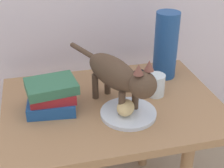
# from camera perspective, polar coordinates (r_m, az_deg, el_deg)

# --- Properties ---
(side_table) EXTENTS (0.80, 0.58, 0.54)m
(side_table) POSITION_cam_1_polar(r_m,az_deg,el_deg) (1.26, 0.00, -6.18)
(side_table) COLOR #9E724C
(side_table) RESTS_ON ground
(plate) EXTENTS (0.20, 0.20, 0.01)m
(plate) POSITION_cam_1_polar(r_m,az_deg,el_deg) (1.15, 2.87, -5.11)
(plate) COLOR silver
(plate) RESTS_ON side_table
(bread_roll) EXTENTS (0.09, 0.10, 0.05)m
(bread_roll) POSITION_cam_1_polar(r_m,az_deg,el_deg) (1.12, 2.39, -4.16)
(bread_roll) COLOR #E0BC7A
(bread_roll) RESTS_ON plate
(cat) EXTENTS (0.23, 0.45, 0.23)m
(cat) POSITION_cam_1_polar(r_m,az_deg,el_deg) (1.12, 1.24, 1.57)
(cat) COLOR #4C3828
(cat) RESTS_ON side_table
(book_stack) EXTENTS (0.19, 0.16, 0.11)m
(book_stack) POSITION_cam_1_polar(r_m,az_deg,el_deg) (1.17, -10.47, -2.03)
(book_stack) COLOR #1E4C8C
(book_stack) RESTS_ON side_table
(green_vase) EXTENTS (0.10, 0.10, 0.28)m
(green_vase) POSITION_cam_1_polar(r_m,az_deg,el_deg) (1.37, 9.39, 6.68)
(green_vase) COLOR navy
(green_vase) RESTS_ON side_table
(candle_jar) EXTENTS (0.07, 0.07, 0.08)m
(candle_jar) POSITION_cam_1_polar(r_m,az_deg,el_deg) (1.26, 7.63, -0.35)
(candle_jar) COLOR silver
(candle_jar) RESTS_ON side_table
(tv_remote) EXTENTS (0.15, 0.12, 0.02)m
(tv_remote) POSITION_cam_1_polar(r_m,az_deg,el_deg) (1.37, 3.54, 1.10)
(tv_remote) COLOR black
(tv_remote) RESTS_ON side_table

